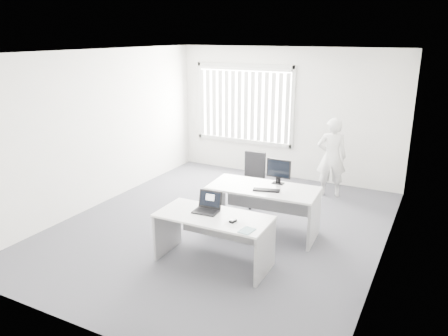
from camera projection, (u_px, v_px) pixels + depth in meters
The scene contains 18 objects.
ground at pixel (222, 226), 7.22m from camera, with size 6.00×6.00×0.00m, color #515158.
wall_back at pixel (287, 114), 9.35m from camera, with size 5.00×0.02×2.80m, color silver.
wall_front at pixel (79, 211), 4.27m from camera, with size 5.00×0.02×2.80m, color silver.
wall_left at pixel (100, 129), 7.91m from camera, with size 0.02×6.00×2.80m, color silver.
wall_right at pixel (391, 166), 5.71m from camera, with size 0.02×6.00×2.80m, color silver.
ceiling at pixel (222, 52), 6.40m from camera, with size 5.00×6.00×0.02m, color white.
window at pixel (244, 104), 9.71m from camera, with size 2.32×0.06×1.76m, color #B9B9B4.
blinds at pixel (243, 106), 9.67m from camera, with size 2.20×0.10×1.50m, color silver, non-canonical shape.
desk_near at pixel (214, 229), 5.94m from camera, with size 1.56×0.75×0.71m.
desk_far at pixel (263, 200), 6.85m from camera, with size 1.73×0.90×0.77m.
office_chair at pixel (252, 188), 8.14m from camera, with size 0.57×0.57×0.96m.
person at pixel (332, 157), 8.40m from camera, with size 0.57×0.37×1.55m, color silver.
laptop at pixel (206, 203), 5.94m from camera, with size 0.34×0.30×0.26m, color black, non-canonical shape.
paper_sheet at pixel (235, 224), 5.61m from camera, with size 0.26×0.19×0.00m, color white.
mouse at pixel (233, 221), 5.67m from camera, with size 0.06×0.10×0.04m, color #B5B5B7, non-canonical shape.
booklet at pixel (247, 230), 5.42m from camera, with size 0.15×0.21×0.01m, color white.
keyboard at pixel (266, 190), 6.63m from camera, with size 0.40×0.13×0.02m, color black.
monitor at pixel (279, 171), 6.89m from camera, with size 0.40×0.12×0.40m, color black, non-canonical shape.
Camera 1 is at (3.08, -5.85, 3.06)m, focal length 35.00 mm.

